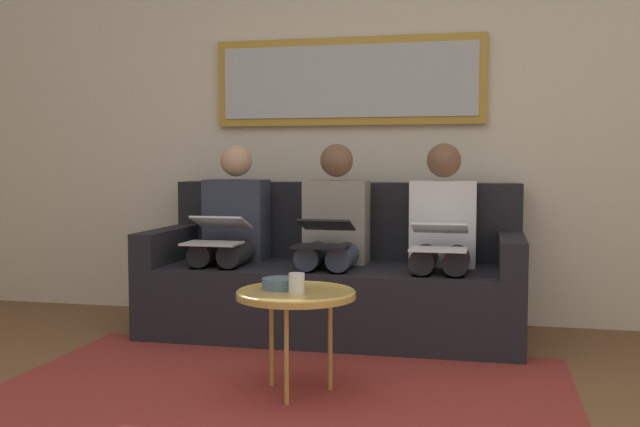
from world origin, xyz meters
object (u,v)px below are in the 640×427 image
Objects in this scene: couch at (335,281)px; person_middle at (333,233)px; cup at (297,283)px; person_right at (231,231)px; coffee_table at (296,296)px; framed_mirror at (348,81)px; bowl at (280,284)px; laptop_silver at (217,231)px; laptop_black at (324,234)px; laptop_white at (439,237)px; person_left at (442,236)px.

couch is 1.93× the size of person_middle.
cup is 0.08× the size of person_right.
cup is (-0.01, 0.03, 0.06)m from coffee_table.
framed_mirror reaches higher than person_middle.
coffee_table is 1.36m from person_right.
person_right is at bearing -60.09° from bowl.
couch is 6.02× the size of laptop_silver.
laptop_silver is at bearing -0.35° from laptop_black.
framed_mirror reaches higher than bowl.
person_middle is (0.08, -1.18, 0.11)m from cup.
bowl is 1.07m from laptop_silver.
laptop_black reaches higher than laptop_white.
cup is 0.95m from laptop_black.
couch is 1.26m from cup.
person_left is at bearing -121.05° from bowl.
laptop_white is (-0.64, 0.70, -0.93)m from framed_mirror.
person_middle is 0.64m from person_right.
cup is 0.08× the size of person_middle.
person_left reaches higher than laptop_silver.
person_right is (0.71, -1.15, 0.17)m from coffee_table.
person_left is 1.00× the size of person_right.
couch is 0.44m from laptop_black.
bowl is at bearing -34.75° from coffee_table.
laptop_black is (-0.01, -0.85, 0.14)m from bowl.
laptop_silver reaches higher than coffee_table.
person_right is (0.63, -1.09, 0.13)m from bowl.
laptop_silver is (1.28, 0.24, 0.02)m from person_left.
person_right reaches higher than cup.
framed_mirror is 3.32× the size of coffee_table.
laptop_black is 0.96× the size of laptop_silver.
cup is 1.09m from laptop_white.
person_middle reaches higher than cup.
laptop_white is 0.69m from person_middle.
coffee_table is 0.47× the size of person_right.
couch is 6.62× the size of laptop_white.
cup is 0.27× the size of laptop_white.
laptop_black is (0.08, -0.94, 0.12)m from cup.
framed_mirror reaches higher than cup.
bowl is (0.10, -0.09, -0.02)m from cup.
laptop_silver is (0.00, 0.24, 0.02)m from person_right.
cup is 0.14m from bowl.
framed_mirror is 1.33m from laptop_white.
laptop_black is at bearing 159.40° from person_right.
framed_mirror reaches higher than laptop_silver.
laptop_black reaches higher than cup.
coffee_table is at bearing 57.96° from laptop_white.
person_left is 0.68m from laptop_black.
couch is at bearing -86.10° from cup.
person_left is at bearing -169.53° from laptop_silver.
framed_mirror is 1.54× the size of person_right.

